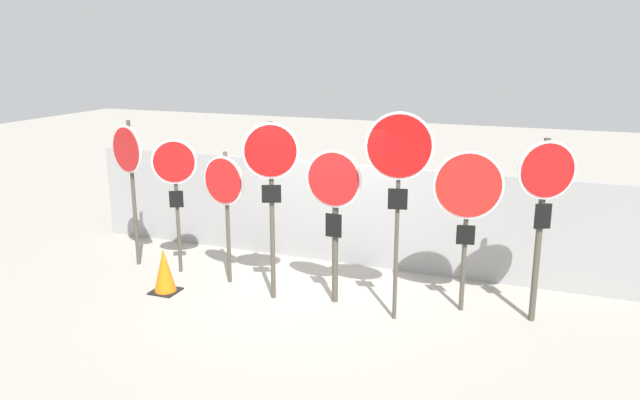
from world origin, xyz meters
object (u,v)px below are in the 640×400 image
(stop_sign_7, at_px, (544,196))
(stop_sign_2, at_px, (224,190))
(traffic_cone_0, at_px, (164,271))
(stop_sign_4, at_px, (334,199))
(stop_sign_0, at_px, (128,162))
(stop_sign_1, at_px, (175,175))
(stop_sign_6, at_px, (468,197))
(stop_sign_5, at_px, (399,163))
(stop_sign_3, at_px, (271,171))

(stop_sign_7, bearing_deg, stop_sign_2, 157.37)
(traffic_cone_0, bearing_deg, stop_sign_4, 12.19)
(stop_sign_0, distance_m, traffic_cone_0, 1.94)
(stop_sign_2, bearing_deg, stop_sign_7, 14.32)
(stop_sign_1, distance_m, stop_sign_6, 4.36)
(stop_sign_6, bearing_deg, stop_sign_2, 171.70)
(stop_sign_0, height_order, stop_sign_7, stop_sign_7)
(stop_sign_0, relative_size, stop_sign_6, 1.07)
(stop_sign_4, distance_m, stop_sign_5, 1.13)
(traffic_cone_0, bearing_deg, stop_sign_0, 144.69)
(stop_sign_6, relative_size, stop_sign_7, 0.91)
(stop_sign_0, distance_m, stop_sign_4, 3.54)
(stop_sign_0, distance_m, stop_sign_1, 0.88)
(stop_sign_0, height_order, stop_sign_6, stop_sign_0)
(stop_sign_7, bearing_deg, stop_sign_4, 161.98)
(stop_sign_1, height_order, stop_sign_6, stop_sign_6)
(stop_sign_4, relative_size, traffic_cone_0, 3.25)
(stop_sign_1, bearing_deg, stop_sign_3, -40.55)
(stop_sign_6, height_order, stop_sign_7, stop_sign_7)
(stop_sign_5, xyz_separation_m, stop_sign_6, (0.78, 0.59, -0.50))
(stop_sign_7, relative_size, traffic_cone_0, 3.62)
(stop_sign_5, distance_m, traffic_cone_0, 3.79)
(stop_sign_3, distance_m, stop_sign_4, 0.93)
(stop_sign_1, height_order, stop_sign_3, stop_sign_3)
(stop_sign_0, relative_size, stop_sign_7, 0.98)
(stop_sign_4, bearing_deg, stop_sign_2, 177.78)
(stop_sign_4, height_order, stop_sign_5, stop_sign_5)
(stop_sign_6, distance_m, traffic_cone_0, 4.40)
(stop_sign_4, bearing_deg, stop_sign_5, -12.88)
(stop_sign_4, height_order, traffic_cone_0, stop_sign_4)
(stop_sign_3, bearing_deg, traffic_cone_0, 169.03)
(traffic_cone_0, bearing_deg, stop_sign_5, 4.84)
(stop_sign_3, distance_m, stop_sign_5, 1.79)
(stop_sign_1, height_order, traffic_cone_0, stop_sign_1)
(stop_sign_2, relative_size, stop_sign_5, 0.73)
(stop_sign_6, bearing_deg, stop_sign_3, 179.55)
(stop_sign_4, distance_m, stop_sign_6, 1.75)
(stop_sign_0, bearing_deg, stop_sign_7, 20.42)
(stop_sign_3, bearing_deg, stop_sign_0, 147.38)
(stop_sign_0, xyz_separation_m, stop_sign_1, (0.87, -0.04, -0.14))
(stop_sign_3, relative_size, stop_sign_5, 0.92)
(stop_sign_0, relative_size, stop_sign_4, 1.09)
(stop_sign_2, height_order, stop_sign_6, stop_sign_6)
(stop_sign_4, relative_size, stop_sign_5, 0.79)
(stop_sign_6, bearing_deg, stop_sign_0, 168.73)
(stop_sign_4, bearing_deg, traffic_cone_0, -166.27)
(stop_sign_7, xyz_separation_m, traffic_cone_0, (-5.04, -0.88, -1.35))
(stop_sign_2, bearing_deg, stop_sign_5, 3.54)
(stop_sign_2, xyz_separation_m, stop_sign_5, (2.67, -0.35, 0.65))
(stop_sign_0, bearing_deg, traffic_cone_0, -15.79)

